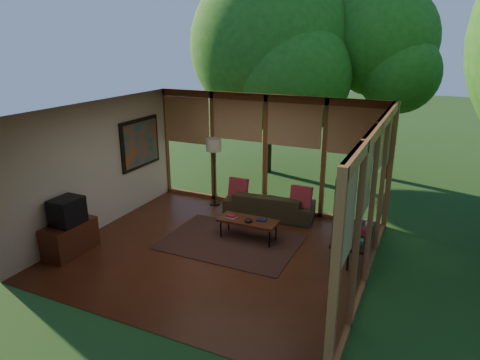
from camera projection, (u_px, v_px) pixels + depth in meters
The scene contains 25 objects.
floor at pixel (216, 251), 8.19m from camera, with size 5.50×5.50×0.00m, color #5A2A17.
ceiling at pixel (214, 110), 7.34m from camera, with size 5.50×5.50×0.00m, color silver.
wall_left at pixel (98, 166), 8.86m from camera, with size 0.04×5.00×2.70m, color beige.
wall_front at pixel (126, 240), 5.61m from camera, with size 5.50×0.04×2.70m, color beige.
window_wall_back at pixel (265, 153), 9.92m from camera, with size 5.50×0.12×2.70m, color brown.
window_wall_right at pixel (371, 208), 6.67m from camera, with size 0.12×5.00×2.70m, color brown.
tree_nw at pixel (270, 46), 12.09m from camera, with size 4.51×4.51×5.95m.
tree_ne at pixel (381, 41), 11.66m from camera, with size 3.04×3.04×5.35m.
rug at pixel (231, 242), 8.55m from camera, with size 2.63×1.87×0.01m, color brown.
sofa at pixel (269, 205), 9.70m from camera, with size 1.99×0.78×0.58m, color #39321C.
pillow_left at pixel (238, 188), 9.86m from camera, with size 0.44×0.15×0.44m, color maroon.
pillow_right at pixel (301, 197), 9.26m from camera, with size 0.46×0.15×0.46m, color maroon.
ct_book_lower at pixel (231, 217), 8.64m from camera, with size 0.19×0.14×0.03m, color beige.
ct_book_upper at pixel (231, 216), 8.64m from camera, with size 0.17×0.13×0.03m, color maroon.
ct_book_side at pixel (261, 220), 8.52m from camera, with size 0.21×0.16×0.03m, color #161C33.
ct_bowl at pixel (249, 220), 8.44m from camera, with size 0.16×0.16×0.07m, color black.
media_cabinet at pixel (70, 238), 8.04m from camera, with size 0.50×1.00×0.60m, color #552617.
television at pixel (67, 211), 7.86m from camera, with size 0.45×0.55×0.50m, color black.
console_book_a at pixel (350, 240), 7.53m from camera, with size 0.20×0.15×0.07m, color #335A54.
console_book_b at pixel (355, 229), 7.91m from camera, with size 0.24×0.17×0.11m, color maroon.
console_book_c at pixel (359, 223), 8.26m from camera, with size 0.21×0.15×0.06m, color beige.
floor_lamp at pixel (214, 149), 10.09m from camera, with size 0.36×0.36×1.65m.
coffee_table at pixel (248, 221), 8.56m from camera, with size 1.20×0.50×0.43m.
side_console at pixel (354, 235), 7.90m from camera, with size 0.60×1.40×0.46m.
wall_painting at pixel (140, 143), 9.99m from camera, with size 0.06×1.35×1.15m.
Camera 1 is at (3.49, -6.48, 3.85)m, focal length 32.00 mm.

